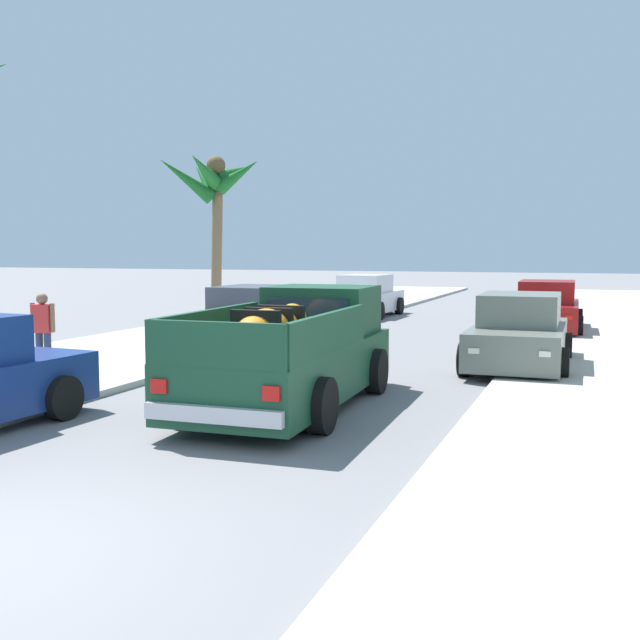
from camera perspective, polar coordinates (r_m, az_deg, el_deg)
The scene contains 10 objects.
sidewalk_left at distance 19.38m, azimuth -11.29°, elevation -1.69°, with size 5.26×60.00×0.12m, color #B2AFA8.
curb_left at distance 18.76m, azimuth -8.10°, elevation -1.90°, with size 0.16×60.00×0.10m, color silver.
curb_right at distance 16.49m, azimuth 19.43°, elevation -3.16°, with size 0.16×60.00×0.10m, color silver.
pickup_truck at distance 11.48m, azimuth -2.06°, elevation -2.62°, with size 2.35×5.28×1.80m.
car_left_near at distance 15.63m, azimuth 15.14°, elevation -1.04°, with size 2.07×4.28×1.54m.
car_right_near at distance 22.67m, azimuth 17.12°, elevation 0.84°, with size 2.10×4.29×1.54m.
car_left_mid at distance 27.21m, azimuth 3.57°, elevation 1.79°, with size 2.08×4.28×1.54m.
car_left_far at distance 18.56m, azimuth -5.15°, elevation 0.11°, with size 2.10×4.29×1.54m.
palm_tree_right_fore at distance 26.59m, azimuth -8.27°, elevation 10.14°, with size 3.43×3.84×5.78m.
pedestrian at distance 15.35m, azimuth -20.62°, elevation -0.56°, with size 0.57×0.27×1.59m.
Camera 1 is at (4.62, -4.31, 2.41)m, focal length 41.41 mm.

